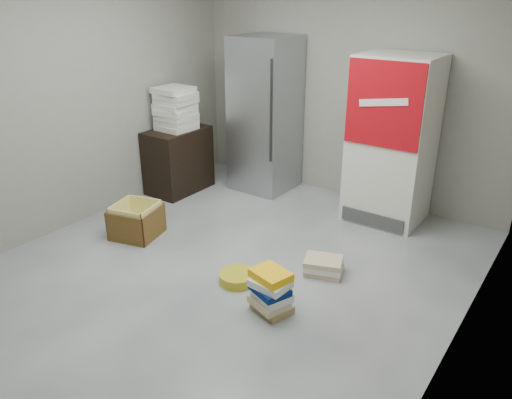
{
  "coord_description": "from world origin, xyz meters",
  "views": [
    {
      "loc": [
        2.54,
        -2.93,
        2.41
      ],
      "look_at": [
        -0.03,
        0.7,
        0.52
      ],
      "focal_mm": 35.0,
      "sensor_mm": 36.0,
      "label": 1
    }
  ],
  "objects_px": {
    "steel_fridge": "(265,115)",
    "wood_shelf": "(178,160)",
    "phonebook_stack_main": "(271,292)",
    "coke_cooler": "(392,140)",
    "cardboard_box": "(137,223)"
  },
  "relations": [
    {
      "from": "steel_fridge",
      "to": "wood_shelf",
      "type": "distance_m",
      "value": 1.23
    },
    {
      "from": "cardboard_box",
      "to": "wood_shelf",
      "type": "bearing_deg",
      "value": 98.99
    },
    {
      "from": "cardboard_box",
      "to": "steel_fridge",
      "type": "bearing_deg",
      "value": 66.67
    },
    {
      "from": "phonebook_stack_main",
      "to": "cardboard_box",
      "type": "xyz_separation_m",
      "value": [
        -1.89,
        0.31,
        -0.04
      ]
    },
    {
      "from": "steel_fridge",
      "to": "wood_shelf",
      "type": "relative_size",
      "value": 2.37
    },
    {
      "from": "wood_shelf",
      "to": "phonebook_stack_main",
      "type": "distance_m",
      "value": 2.87
    },
    {
      "from": "wood_shelf",
      "to": "phonebook_stack_main",
      "type": "xyz_separation_m",
      "value": [
        2.43,
        -1.52,
        -0.22
      ]
    },
    {
      "from": "wood_shelf",
      "to": "cardboard_box",
      "type": "bearing_deg",
      "value": -66.34
    },
    {
      "from": "coke_cooler",
      "to": "phonebook_stack_main",
      "type": "height_order",
      "value": "coke_cooler"
    },
    {
      "from": "coke_cooler",
      "to": "wood_shelf",
      "type": "bearing_deg",
      "value": -163.72
    },
    {
      "from": "coke_cooler",
      "to": "wood_shelf",
      "type": "height_order",
      "value": "coke_cooler"
    },
    {
      "from": "wood_shelf",
      "to": "phonebook_stack_main",
      "type": "bearing_deg",
      "value": -32.12
    },
    {
      "from": "steel_fridge",
      "to": "phonebook_stack_main",
      "type": "height_order",
      "value": "steel_fridge"
    },
    {
      "from": "phonebook_stack_main",
      "to": "wood_shelf",
      "type": "bearing_deg",
      "value": 161.24
    },
    {
      "from": "steel_fridge",
      "to": "phonebook_stack_main",
      "type": "bearing_deg",
      "value": -54.69
    }
  ]
}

